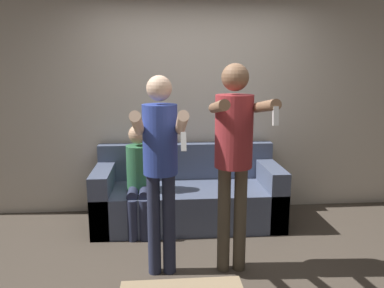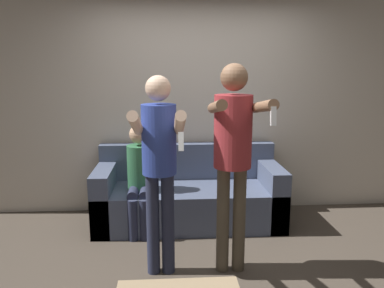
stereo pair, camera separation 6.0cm
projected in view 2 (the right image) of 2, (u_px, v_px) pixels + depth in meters
The scene contains 6 objects.
ground_plane at pixel (212, 275), 3.22m from camera, with size 14.00×14.00×0.00m, color #4C4238.
wall_back at pixel (197, 102), 4.53m from camera, with size 6.40×0.06×2.70m.
couch at pixel (189, 197), 4.30m from camera, with size 2.08×0.84×0.86m.
person_standing_left at pixel (159, 156), 3.05m from camera, with size 0.40×0.68×1.70m.
person_standing_right at pixel (233, 145), 3.07m from camera, with size 0.43×0.72×1.79m.
person_seated at pixel (139, 175), 4.00m from camera, with size 0.27×0.51×1.16m.
Camera 2 is at (-0.36, -2.91, 1.75)m, focal length 35.00 mm.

